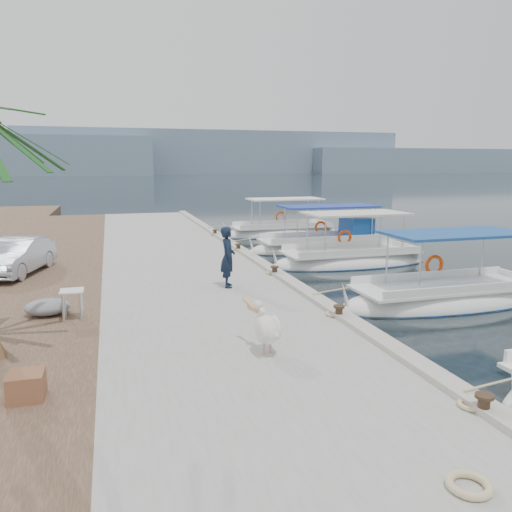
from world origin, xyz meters
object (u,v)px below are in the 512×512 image
(fishing_caique_b, at_px, (446,300))
(fishing_caique_d, at_px, (326,246))
(fishing_caique_c, at_px, (350,262))
(fisherman, at_px, (228,257))
(fishing_caique_e, at_px, (282,233))
(pelican, at_px, (266,328))
(parked_car, at_px, (17,256))

(fishing_caique_b, distance_m, fishing_caique_d, 10.05)
(fishing_caique_c, xyz_separation_m, fisherman, (-6.37, -4.34, 1.31))
(fishing_caique_e, distance_m, pelican, 20.28)
(fishing_caique_c, distance_m, fishing_caique_d, 3.66)
(fishing_caique_c, distance_m, fishing_caique_e, 9.12)
(parked_car, bearing_deg, fishing_caique_d, 32.85)
(fishing_caique_e, height_order, fisherman, fisherman)
(fishing_caique_b, height_order, fishing_caique_e, same)
(pelican, distance_m, fisherman, 5.60)
(fishing_caique_e, relative_size, pelican, 5.51)
(fishing_caique_c, relative_size, pelican, 5.37)
(fishing_caique_c, distance_m, parked_car, 12.96)
(fishing_caique_c, height_order, parked_car, fishing_caique_c)
(fishing_caique_b, distance_m, parked_car, 14.25)
(fishing_caique_d, height_order, fisherman, fisherman)
(pelican, distance_m, parked_car, 11.16)
(fishing_caique_c, distance_m, fisherman, 7.82)
(fishing_caique_c, bearing_deg, fishing_caique_e, 89.40)
(fishing_caique_d, distance_m, parked_car, 14.07)
(fishing_caique_b, relative_size, fishing_caique_d, 0.90)
(fisherman, height_order, parked_car, fisherman)
(pelican, height_order, fisherman, fisherman)
(fishing_caique_b, bearing_deg, parked_car, 155.46)
(pelican, bearing_deg, fisherman, 84.74)
(fishing_caique_e, relative_size, fisherman, 3.88)
(pelican, xyz_separation_m, parked_car, (-6.03, 9.39, 0.09))
(fishing_caique_c, relative_size, fishing_caique_d, 0.90)
(fishing_caique_d, relative_size, pelican, 5.97)
(fishing_caique_d, distance_m, pelican, 15.44)
(fishing_caique_d, relative_size, parked_car, 2.10)
(fishing_caique_b, height_order, fishing_caique_c, same)
(fishing_caique_e, bearing_deg, pelican, -110.15)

